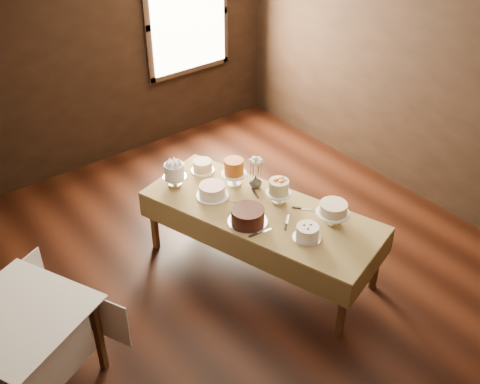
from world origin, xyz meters
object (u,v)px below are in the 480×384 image
Objects in this scene: cake_meringue at (175,175)px; cake_caramel at (234,174)px; cake_lattice at (212,191)px; cake_server_a at (287,219)px; cake_server_e at (265,231)px; cake_chocolate at (248,216)px; cake_server_c at (236,203)px; cake_server_b at (310,209)px; cake_swirl at (307,233)px; cake_server_d at (252,189)px; display_table at (261,214)px; cake_speckled at (203,166)px; side_table at (20,324)px; flower_vase at (256,182)px; cake_cream at (333,213)px; cake_flowers at (278,192)px.

cake_caramel reaches higher than cake_meringue.
cake_caramel reaches higher than cake_lattice.
cake_server_a is 1.00× the size of cake_server_e.
cake_chocolate reaches higher than cake_server_c.
cake_caramel is 0.85m from cake_server_b.
cake_lattice is at bearing 101.11° from cake_server_e.
cake_server_a and cake_server_b have the same top height.
cake_swirl is at bearing -86.90° from cake_server_b.
cake_server_a is (0.51, -1.12, -0.11)m from cake_meringue.
cake_meringue reaches higher than cake_lattice.
cake_lattice is at bearing 11.52° from cake_server_c.
cake_server_d is (0.38, -0.15, -0.05)m from cake_lattice.
cake_caramel is 0.24m from cake_server_d.
display_table is 10.31× the size of cake_server_a.
cake_speckled is at bearing 79.66° from cake_chocolate.
side_table is 4.21× the size of cake_caramel.
cake_server_c is (2.20, 0.22, 0.02)m from side_table.
cake_server_b is 0.64m from flower_vase.
cake_speckled is 1.52m from cake_cream.
cake_caramel reaches higher than cake_server_e.
cake_cream reaches higher than side_table.
cake_server_c is (0.29, -0.62, -0.11)m from cake_meringue.
cake_swirl is at bearing -62.36° from cake_chocolate.
cake_meringue is (1.91, 0.84, 0.13)m from side_table.
cake_meringue is 1.11× the size of cake_server_b.
cake_chocolate is 0.57m from cake_swirl.
cake_speckled is 0.88× the size of cake_swirl.
cake_lattice is (-0.19, -0.44, 0.00)m from cake_speckled.
cake_chocolate reaches higher than side_table.
cake_server_a is at bearing 81.32° from cake_swirl.
cake_server_b is (0.30, -0.79, -0.12)m from cake_caramel.
cake_lattice is at bearing -172.80° from cake_caramel.
side_table reaches higher than cake_server_a.
cake_flowers reaches higher than cake_swirl.
cake_lattice is 0.74m from cake_server_e.
cake_meringue reaches higher than display_table.
cake_chocolate is 1.81× the size of cake_server_e.
cake_cream is (0.43, -1.45, 0.04)m from cake_speckled.
cake_cream is 1.41× the size of cake_server_d.
cake_server_d is at bearing -20.67° from cake_lattice.
cake_cream is at bearing -58.46° from cake_lattice.
cake_server_a is (-0.30, 0.28, -0.10)m from cake_cream.
cake_swirl is at bearing -45.08° from cake_server_e.
cake_cream reaches higher than display_table.
flower_vase is at bearing 64.87° from cake_server_e.
cake_server_a is 0.28m from cake_server_e.
cake_server_b is at bearing 96.28° from cake_cream.
cake_flowers is at bearing -46.43° from cake_lattice.
cake_server_a is 0.59m from cake_server_d.
cake_lattice is (-0.24, 0.46, 0.11)m from display_table.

